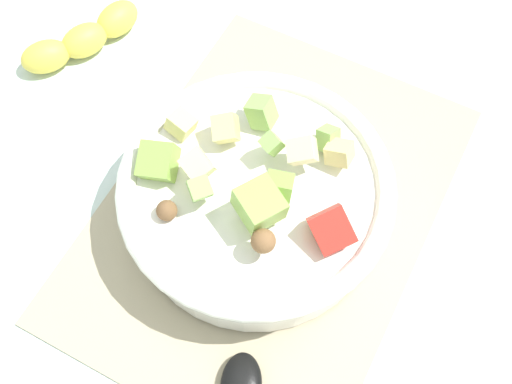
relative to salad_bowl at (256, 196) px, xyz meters
The scene contains 4 objects.
ground_plane 0.05m from the salad_bowl, 30.01° to the right, with size 2.40×2.40×0.00m, color silver.
placemat 0.05m from the salad_bowl, 30.01° to the right, with size 0.42×0.30×0.01m, color tan.
salad_bowl is the anchor object (origin of this frame).
banana_whole 0.29m from the salad_bowl, 69.91° to the left, with size 0.15×0.10×0.04m.
Camera 1 is at (-0.26, -0.12, 0.58)m, focal length 45.30 mm.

